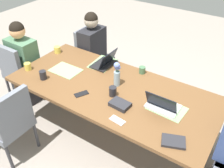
# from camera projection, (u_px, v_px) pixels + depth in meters

# --- Properties ---
(ground_plane) EXTENTS (10.00, 10.00, 0.00)m
(ground_plane) POSITION_uv_depth(u_px,v_px,m) (112.00, 134.00, 3.21)
(ground_plane) COLOR gray
(dining_table) EXTENTS (2.33, 1.05, 0.73)m
(dining_table) POSITION_uv_depth(u_px,v_px,m) (112.00, 92.00, 2.82)
(dining_table) COLOR brown
(dining_table) RESTS_ON ground_plane
(chair_near_left_mid) EXTENTS (0.44, 0.44, 0.90)m
(chair_near_left_mid) POSITION_uv_depth(u_px,v_px,m) (91.00, 54.00, 3.90)
(chair_near_left_mid) COLOR slate
(chair_near_left_mid) RESTS_ON ground_plane
(person_near_left_mid) EXTENTS (0.36, 0.40, 1.19)m
(person_near_left_mid) POSITION_uv_depth(u_px,v_px,m) (93.00, 55.00, 3.81)
(person_near_left_mid) COLOR #2D2D33
(person_near_left_mid) RESTS_ON ground_plane
(chair_head_right_left_far) EXTENTS (0.44, 0.44, 0.90)m
(chair_head_right_left_far) POSITION_uv_depth(u_px,v_px,m) (19.00, 70.00, 3.52)
(chair_head_right_left_far) COLOR slate
(chair_head_right_left_far) RESTS_ON ground_plane
(person_head_right_left_far) EXTENTS (0.40, 0.36, 1.19)m
(person_head_right_left_far) POSITION_uv_depth(u_px,v_px,m) (26.00, 67.00, 3.53)
(person_head_right_left_far) COLOR #2D2D33
(person_head_right_left_far) RESTS_ON ground_plane
(chair_far_right_near) EXTENTS (0.44, 0.44, 0.90)m
(chair_far_right_near) POSITION_uv_depth(u_px,v_px,m) (10.00, 121.00, 2.69)
(chair_far_right_near) COLOR slate
(chair_far_right_near) RESTS_ON ground_plane
(flower_vase) EXTENTS (0.08, 0.09, 0.29)m
(flower_vase) POSITION_uv_depth(u_px,v_px,m) (117.00, 72.00, 2.73)
(flower_vase) COLOR #8EA8B7
(flower_vase) RESTS_ON dining_table
(placemat_head_left_left_near) EXTENTS (0.37, 0.28, 0.00)m
(placemat_head_left_left_near) POSITION_uv_depth(u_px,v_px,m) (167.00, 108.00, 2.49)
(placemat_head_left_left_near) COLOR #7FAD70
(placemat_head_left_left_near) RESTS_ON dining_table
(placemat_near_left_mid) EXTENTS (0.28, 0.38, 0.00)m
(placemat_near_left_mid) POSITION_uv_depth(u_px,v_px,m) (103.00, 63.00, 3.20)
(placemat_near_left_mid) COLOR #7FAD70
(placemat_near_left_mid) RESTS_ON dining_table
(placemat_head_right_left_far) EXTENTS (0.36, 0.26, 0.00)m
(placemat_head_right_left_far) POSITION_uv_depth(u_px,v_px,m) (66.00, 70.00, 3.07)
(placemat_head_right_left_far) COLOR #7FAD70
(placemat_head_right_left_far) RESTS_ON dining_table
(laptop_near_left_mid) EXTENTS (0.22, 0.32, 0.20)m
(laptop_near_left_mid) POSITION_uv_depth(u_px,v_px,m) (105.00, 62.00, 3.14)
(laptop_near_left_mid) COLOR black
(laptop_near_left_mid) RESTS_ON dining_table
(laptop_head_left_left_near) EXTENTS (0.32, 0.22, 0.20)m
(laptop_head_left_left_near) POSITION_uv_depth(u_px,v_px,m) (162.00, 105.00, 2.47)
(laptop_head_left_left_near) COLOR silver
(laptop_head_left_left_near) RESTS_ON dining_table
(coffee_mug_near_left) EXTENTS (0.08, 0.08, 0.08)m
(coffee_mug_near_left) POSITION_uv_depth(u_px,v_px,m) (142.00, 70.00, 3.00)
(coffee_mug_near_left) COLOR #47704C
(coffee_mug_near_left) RESTS_ON dining_table
(coffee_mug_near_right) EXTENTS (0.08, 0.08, 0.09)m
(coffee_mug_near_right) POSITION_uv_depth(u_px,v_px,m) (28.00, 66.00, 3.06)
(coffee_mug_near_right) COLOR #DBC64C
(coffee_mug_near_right) RESTS_ON dining_table
(coffee_mug_centre_left) EXTENTS (0.09, 0.09, 0.09)m
(coffee_mug_centre_left) POSITION_uv_depth(u_px,v_px,m) (57.00, 50.00, 3.42)
(coffee_mug_centre_left) COLOR #DBC64C
(coffee_mug_centre_left) RESTS_ON dining_table
(coffee_mug_centre_right) EXTENTS (0.08, 0.08, 0.11)m
(coffee_mug_centre_right) POSITION_uv_depth(u_px,v_px,m) (113.00, 91.00, 2.64)
(coffee_mug_centre_right) COLOR #232328
(coffee_mug_centre_right) RESTS_ON dining_table
(coffee_mug_far_left) EXTENTS (0.08, 0.08, 0.10)m
(coffee_mug_far_left) POSITION_uv_depth(u_px,v_px,m) (43.00, 75.00, 2.89)
(coffee_mug_far_left) COLOR #232328
(coffee_mug_far_left) RESTS_ON dining_table
(book_red_cover) EXTENTS (0.24, 0.20, 0.03)m
(book_red_cover) POSITION_uv_depth(u_px,v_px,m) (173.00, 141.00, 2.13)
(book_red_cover) COLOR #28282D
(book_red_cover) RESTS_ON dining_table
(book_blue_cover) EXTENTS (0.21, 0.15, 0.04)m
(book_blue_cover) POSITION_uv_depth(u_px,v_px,m) (120.00, 104.00, 2.51)
(book_blue_cover) COLOR #28282D
(book_blue_cover) RESTS_ON dining_table
(phone_black) EXTENTS (0.13, 0.17, 0.01)m
(phone_black) POSITION_uv_depth(u_px,v_px,m) (81.00, 94.00, 2.68)
(phone_black) COLOR black
(phone_black) RESTS_ON dining_table
(phone_silver) EXTENTS (0.16, 0.09, 0.01)m
(phone_silver) POSITION_uv_depth(u_px,v_px,m) (117.00, 120.00, 2.35)
(phone_silver) COLOR silver
(phone_silver) RESTS_ON dining_table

